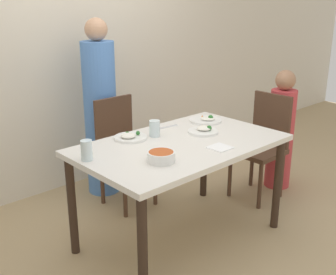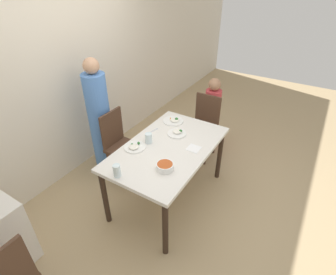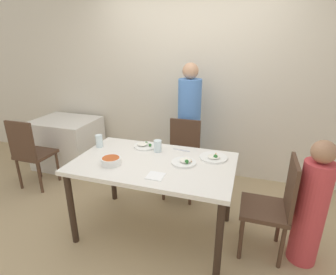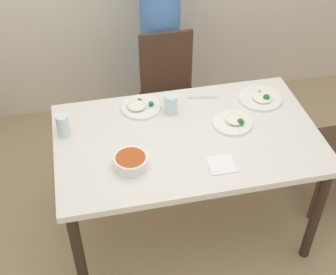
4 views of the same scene
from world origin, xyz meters
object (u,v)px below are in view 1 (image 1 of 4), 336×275
Objects in this scene: chair_child_spot at (263,143)px; person_child at (281,133)px; person_adult at (101,115)px; bowl_curry at (161,156)px; plate_rice_adult at (203,131)px; chair_adult_spot at (123,148)px; glass_water_tall at (155,128)px.

person_child reaches higher than chair_child_spot.
chair_child_spot is 1.48m from person_adult.
chair_child_spot is 0.29m from person_child.
person_adult is 1.34m from bowl_curry.
chair_adult_spot is at bearing 106.00° from plate_rice_adult.
chair_adult_spot is at bearing -90.00° from person_adult.
glass_water_tall is (-0.11, -0.56, 0.33)m from chair_adult_spot.
glass_water_tall is (0.30, 0.41, 0.02)m from bowl_curry.
chair_adult_spot is at bearing 66.79° from bowl_curry.
person_adult is 9.01× the size of bowl_curry.
chair_child_spot is 1.47m from bowl_curry.
chair_child_spot is 5.32× the size of bowl_curry.
person_adult is at bearing 72.08° from bowl_curry.
person_adult is 0.88m from glass_water_tall.
plate_rice_adult is at bearing -89.74° from chair_child_spot.
person_child reaches higher than plate_rice_adult.
person_adult is at bearing 82.62° from glass_water_tall.
plate_rice_adult is at bearing -74.00° from chair_adult_spot.
plate_rice_adult is (0.63, 0.22, -0.02)m from bowl_curry.
person_child is 1.12m from plate_rice_adult.
person_adult is (-1.01, 1.05, 0.24)m from chair_child_spot.
bowl_curry is at bearing -113.21° from chair_adult_spot.
chair_child_spot is (1.01, -0.74, 0.00)m from chair_adult_spot.
person_adult is at bearing 140.97° from person_child.
chair_child_spot is at bearing 180.00° from person_child.
chair_adult_spot is 0.39m from person_adult.
chair_child_spot is at bearing -36.17° from chair_adult_spot.
chair_adult_spot reaches higher than plate_rice_adult.
bowl_curry reaches higher than plate_rice_adult.
bowl_curry is at bearing -107.92° from person_adult.
glass_water_tall is at bearing 53.51° from bowl_curry.
person_adult is at bearing -136.16° from chair_child_spot.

